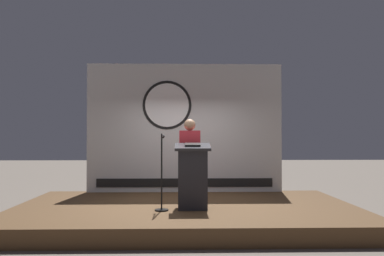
{
  "coord_description": "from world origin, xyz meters",
  "views": [
    {
      "loc": [
        -0.08,
        -7.77,
        1.6
      ],
      "look_at": [
        0.12,
        -0.05,
        1.77
      ],
      "focal_mm": 38.05,
      "sensor_mm": 36.0,
      "label": 1
    }
  ],
  "objects": [
    {
      "name": "podium",
      "position": [
        0.12,
        -0.45,
        0.88
      ],
      "size": [
        0.64,
        0.5,
        1.19
      ],
      "color": "#26262B",
      "rests_on": "stage_platform"
    },
    {
      "name": "stage_platform",
      "position": [
        0.0,
        0.0,
        0.15
      ],
      "size": [
        6.4,
        4.0,
        0.3
      ],
      "primitive_type": "cube",
      "color": "brown",
      "rests_on": "ground"
    },
    {
      "name": "speaker_person",
      "position": [
        0.08,
        0.03,
        1.14
      ],
      "size": [
        0.4,
        0.26,
        1.64
      ],
      "color": "black",
      "rests_on": "stage_platform"
    },
    {
      "name": "microphone_stand",
      "position": [
        -0.43,
        -0.54,
        0.78
      ],
      "size": [
        0.24,
        0.59,
        1.35
      ],
      "color": "black",
      "rests_on": "stage_platform"
    },
    {
      "name": "ground_plane",
      "position": [
        0.0,
        0.0,
        0.0
      ],
      "size": [
        40.0,
        40.0,
        0.0
      ],
      "primitive_type": "plane",
      "color": "#6B6056"
    },
    {
      "name": "banner_display",
      "position": [
        -0.01,
        1.85,
        1.81
      ],
      "size": [
        4.59,
        0.12,
        3.02
      ],
      "color": "silver",
      "rests_on": "stage_platform"
    }
  ]
}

